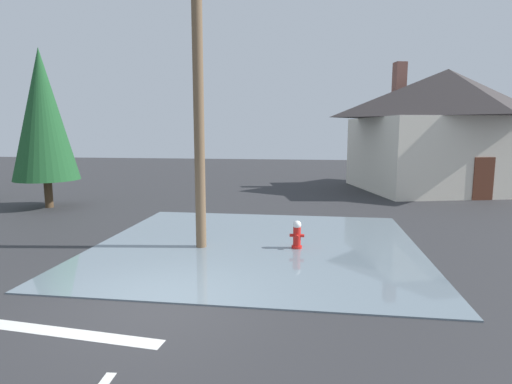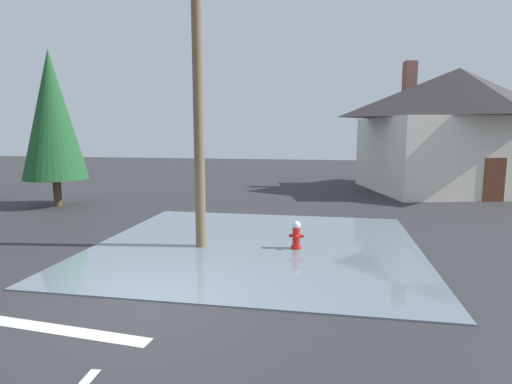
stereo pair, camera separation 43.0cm
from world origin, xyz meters
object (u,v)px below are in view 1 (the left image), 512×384
object	(u,v)px
utility_pole	(198,81)
house	(445,128)
fire_hydrant	(297,235)
pine_tree_mid_left	(43,115)

from	to	relation	value
utility_pole	house	size ratio (longest dim) A/B	0.81
fire_hydrant	pine_tree_mid_left	xyz separation A→B (m)	(-10.61, 4.84, 3.45)
fire_hydrant	pine_tree_mid_left	bearing A→B (deg)	155.50
utility_pole	pine_tree_mid_left	size ratio (longest dim) A/B	1.32
pine_tree_mid_left	utility_pole	bearing A→B (deg)	-32.38
fire_hydrant	utility_pole	size ratio (longest dim) A/B	0.09
fire_hydrant	house	size ratio (longest dim) A/B	0.07
house	pine_tree_mid_left	size ratio (longest dim) A/B	1.63
fire_hydrant	house	bearing A→B (deg)	59.98
utility_pole	pine_tree_mid_left	xyz separation A→B (m)	(-8.00, 5.07, -0.65)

